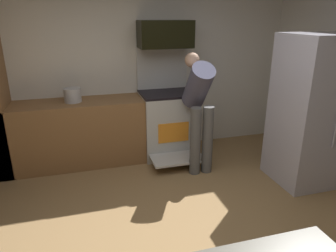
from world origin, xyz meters
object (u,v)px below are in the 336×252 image
Objects in this scene: stock_pot at (72,95)px; microwave at (165,34)px; person_cook at (199,104)px; oven_range at (167,121)px; refrigerator at (316,111)px.

microwave is at bearing 3.51° from stock_pot.
person_cook is at bearing -21.12° from stock_pot.
person_cook is (0.26, -0.68, -0.83)m from microwave.
oven_range is 2.11× the size of microwave.
microwave is 1.51m from stock_pot.
person_cook is at bearing -69.28° from microwave.
refrigerator is 3.09m from stock_pot.
stock_pot is at bearing 179.40° from oven_range.
microwave is (0.00, 0.09, 1.24)m from oven_range.
oven_range is at bearing -0.60° from stock_pot.
stock_pot is at bearing 158.88° from person_cook.
refrigerator is (1.52, -1.25, 0.39)m from oven_range.
person_cook is at bearing -66.34° from oven_range.
person_cook is 6.79× the size of stock_pot.
oven_range reaches higher than person_cook.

